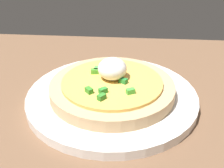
# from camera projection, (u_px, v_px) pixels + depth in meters

# --- Properties ---
(dining_table) EXTENTS (1.16, 0.80, 0.03)m
(dining_table) POSITION_uv_depth(u_px,v_px,m) (54.00, 150.00, 0.47)
(dining_table) COLOR brown
(dining_table) RESTS_ON ground
(plate) EXTENTS (0.28, 0.28, 0.02)m
(plate) POSITION_uv_depth(u_px,v_px,m) (112.00, 98.00, 0.54)
(plate) COLOR white
(plate) RESTS_ON dining_table
(pizza) EXTENTS (0.21, 0.21, 0.06)m
(pizza) POSITION_uv_depth(u_px,v_px,m) (112.00, 87.00, 0.53)
(pizza) COLOR tan
(pizza) RESTS_ON plate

